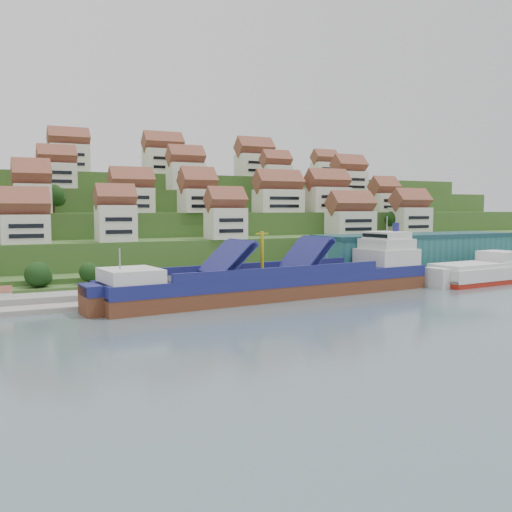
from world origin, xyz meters
TOP-DOWN VIEW (x-y plane):
  - ground at (0.00, 0.00)m, footprint 300.00×300.00m
  - quay at (20.00, 15.00)m, footprint 180.00×14.00m
  - hillside at (0.00, 103.55)m, footprint 260.00×128.00m
  - hillside_village at (0.14, 61.63)m, footprint 156.25×64.00m
  - hillside_trees at (-6.89, 48.40)m, footprint 142.82×62.50m
  - warehouse at (52.00, 17.00)m, footprint 60.00×15.00m
  - flagpole at (18.11, 10.00)m, footprint 1.28×0.16m
  - cargo_ship at (1.79, 1.30)m, footprint 78.26×18.92m
  - second_ship at (58.29, -1.01)m, footprint 31.03×13.94m

SIDE VIEW (x-z plane):
  - ground at x=0.00m, z-range 0.00..0.00m
  - quay at x=20.00m, z-range 0.00..2.20m
  - second_ship at x=58.29m, z-range -1.73..7.00m
  - cargo_ship at x=1.79m, z-range -5.31..11.87m
  - flagpole at x=18.11m, z-range 2.88..10.88m
  - warehouse at x=52.00m, z-range 2.20..12.20m
  - hillside at x=0.00m, z-range -4.84..26.16m
  - hillside_trees at x=-6.89m, z-range 3.04..33.76m
  - hillside_village at x=0.14m, z-range 10.28..39.16m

